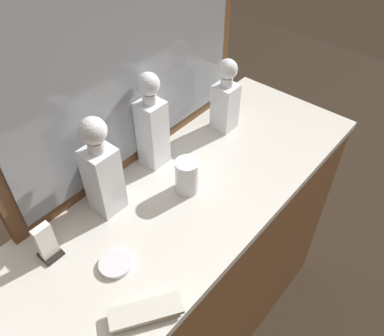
{
  "coord_description": "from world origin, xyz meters",
  "views": [
    {
      "loc": [
        -0.61,
        -0.52,
        1.75
      ],
      "look_at": [
        0.0,
        0.0,
        0.99
      ],
      "focal_mm": 36.88,
      "sensor_mm": 36.0,
      "label": 1
    }
  ],
  "objects_px": {
    "napkin_holder": "(47,244)",
    "crystal_decanter_far_left": "(225,102)",
    "crystal_tumbler_left": "(187,177)",
    "silver_brush_far_right": "(146,313)",
    "porcelain_dish": "(115,264)",
    "crystal_decanter_rear": "(102,175)",
    "crystal_decanter_front": "(152,129)"
  },
  "relations": [
    {
      "from": "crystal_decanter_far_left",
      "to": "napkin_holder",
      "type": "distance_m",
      "value": 0.71
    },
    {
      "from": "napkin_holder",
      "to": "silver_brush_far_right",
      "type": "bearing_deg",
      "value": -81.88
    },
    {
      "from": "crystal_decanter_front",
      "to": "silver_brush_far_right",
      "type": "relative_size",
      "value": 1.88
    },
    {
      "from": "porcelain_dish",
      "to": "crystal_tumbler_left",
      "type": "bearing_deg",
      "value": 6.37
    },
    {
      "from": "napkin_holder",
      "to": "crystal_decanter_far_left",
      "type": "bearing_deg",
      "value": -1.08
    },
    {
      "from": "napkin_holder",
      "to": "crystal_tumbler_left",
      "type": "bearing_deg",
      "value": -15.83
    },
    {
      "from": "crystal_decanter_far_left",
      "to": "crystal_tumbler_left",
      "type": "bearing_deg",
      "value": -162.31
    },
    {
      "from": "crystal_tumbler_left",
      "to": "silver_brush_far_right",
      "type": "relative_size",
      "value": 0.64
    },
    {
      "from": "crystal_decanter_far_left",
      "to": "silver_brush_far_right",
      "type": "bearing_deg",
      "value": -156.95
    },
    {
      "from": "crystal_decanter_front",
      "to": "porcelain_dish",
      "type": "xyz_separation_m",
      "value": [
        -0.34,
        -0.19,
        -0.12
      ]
    },
    {
      "from": "crystal_decanter_front",
      "to": "napkin_holder",
      "type": "height_order",
      "value": "crystal_decanter_front"
    },
    {
      "from": "crystal_decanter_front",
      "to": "silver_brush_far_right",
      "type": "height_order",
      "value": "crystal_decanter_front"
    },
    {
      "from": "porcelain_dish",
      "to": "crystal_decanter_rear",
      "type": "bearing_deg",
      "value": 53.41
    },
    {
      "from": "crystal_decanter_rear",
      "to": "crystal_decanter_far_left",
      "type": "bearing_deg",
      "value": -3.05
    },
    {
      "from": "crystal_tumbler_left",
      "to": "napkin_holder",
      "type": "height_order",
      "value": "napkin_holder"
    },
    {
      "from": "crystal_decanter_rear",
      "to": "napkin_holder",
      "type": "bearing_deg",
      "value": -176.23
    },
    {
      "from": "crystal_decanter_rear",
      "to": "porcelain_dish",
      "type": "distance_m",
      "value": 0.23
    },
    {
      "from": "crystal_decanter_far_left",
      "to": "porcelain_dish",
      "type": "bearing_deg",
      "value": -167.86
    },
    {
      "from": "crystal_decanter_front",
      "to": "crystal_tumbler_left",
      "type": "xyz_separation_m",
      "value": [
        -0.03,
        -0.16,
        -0.08
      ]
    },
    {
      "from": "crystal_decanter_front",
      "to": "crystal_decanter_far_left",
      "type": "bearing_deg",
      "value": -12.13
    },
    {
      "from": "crystal_tumbler_left",
      "to": "napkin_holder",
      "type": "distance_m",
      "value": 0.41
    },
    {
      "from": "crystal_tumbler_left",
      "to": "porcelain_dish",
      "type": "height_order",
      "value": "crystal_tumbler_left"
    },
    {
      "from": "porcelain_dish",
      "to": "napkin_holder",
      "type": "bearing_deg",
      "value": 119.84
    },
    {
      "from": "crystal_tumbler_left",
      "to": "silver_brush_far_right",
      "type": "bearing_deg",
      "value": -152.57
    },
    {
      "from": "crystal_decanter_front",
      "to": "crystal_tumbler_left",
      "type": "bearing_deg",
      "value": -99.86
    },
    {
      "from": "crystal_decanter_front",
      "to": "crystal_tumbler_left",
      "type": "distance_m",
      "value": 0.18
    },
    {
      "from": "silver_brush_far_right",
      "to": "napkin_holder",
      "type": "relative_size",
      "value": 1.51
    },
    {
      "from": "crystal_tumbler_left",
      "to": "silver_brush_far_right",
      "type": "distance_m",
      "value": 0.4
    },
    {
      "from": "crystal_decanter_rear",
      "to": "crystal_decanter_far_left",
      "type": "height_order",
      "value": "crystal_decanter_rear"
    },
    {
      "from": "crystal_decanter_rear",
      "to": "porcelain_dish",
      "type": "height_order",
      "value": "crystal_decanter_rear"
    },
    {
      "from": "crystal_decanter_front",
      "to": "porcelain_dish",
      "type": "relative_size",
      "value": 3.81
    },
    {
      "from": "crystal_decanter_far_left",
      "to": "silver_brush_far_right",
      "type": "distance_m",
      "value": 0.73
    }
  ]
}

